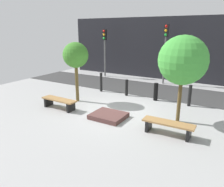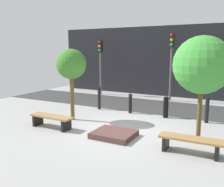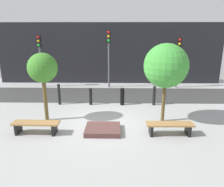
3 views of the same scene
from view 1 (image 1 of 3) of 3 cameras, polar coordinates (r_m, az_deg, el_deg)
ground_plane at (r=9.60m, az=1.61°, el=-4.81°), size 18.00×18.00×0.00m
road_strip at (r=13.29m, az=10.60°, el=0.98°), size 18.00×3.18×0.01m
building_facade at (r=16.10m, az=15.33°, el=11.17°), size 16.20×0.50×4.33m
bench_left at (r=10.17m, az=-13.63°, el=-2.06°), size 1.76×0.51×0.46m
bench_right at (r=7.73m, az=14.45°, el=-8.12°), size 1.76×0.50×0.46m
planter_bed at (r=8.93m, az=-0.90°, el=-5.85°), size 1.34×1.14×0.18m
tree_behind_left_bench at (r=10.69m, az=-9.48°, el=9.70°), size 1.22×1.22×2.91m
tree_behind_right_bench at (r=8.39m, az=18.03°, el=8.20°), size 1.80×1.80×3.30m
bollard_far_left at (r=12.65m, az=-2.85°, el=2.99°), size 0.14×0.14×1.09m
bollard_left at (r=11.86m, az=3.83°, el=1.55°), size 0.16×0.16×0.88m
bollard_center at (r=11.24m, az=11.36°, el=0.43°), size 0.22×0.22×0.89m
bollard_right at (r=10.81m, az=19.64°, el=-0.51°), size 0.15×0.15×1.01m
traffic_light_west at (r=16.60m, az=-1.94°, el=12.75°), size 0.28×0.27×3.50m
traffic_light_mid_west at (r=14.63m, az=13.79°, el=12.58°), size 0.28×0.27×3.80m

